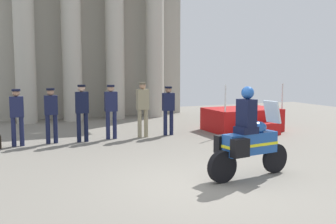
% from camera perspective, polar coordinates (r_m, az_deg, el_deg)
% --- Properties ---
extents(ground_plane, '(28.00, 28.00, 0.00)m').
position_cam_1_polar(ground_plane, '(8.10, 4.82, -10.08)').
color(ground_plane, gray).
extents(colonnade_backdrop, '(8.90, 1.66, 7.35)m').
position_cam_1_polar(colonnade_backdrop, '(18.24, -10.78, 11.45)').
color(colonnade_backdrop, '#A49F91').
rests_on(colonnade_backdrop, ground_plane).
extents(reviewing_stand, '(2.47, 2.20, 1.70)m').
position_cam_1_polar(reviewing_stand, '(14.70, 10.49, -1.12)').
color(reviewing_stand, '#B71414').
rests_on(reviewing_stand, ground_plane).
extents(officer_in_row_0, '(0.39, 0.24, 1.65)m').
position_cam_1_polar(officer_in_row_0, '(12.39, -20.46, -0.09)').
color(officer_in_row_0, '#191E42').
rests_on(officer_in_row_0, ground_plane).
extents(officer_in_row_1, '(0.39, 0.24, 1.65)m').
position_cam_1_polar(officer_in_row_1, '(12.53, -16.10, 0.14)').
color(officer_in_row_1, '#141938').
rests_on(officer_in_row_1, ground_plane).
extents(officer_in_row_2, '(0.39, 0.24, 1.74)m').
position_cam_1_polar(officer_in_row_2, '(12.54, -11.99, 0.50)').
color(officer_in_row_2, black).
rests_on(officer_in_row_2, ground_plane).
extents(officer_in_row_3, '(0.39, 0.24, 1.71)m').
position_cam_1_polar(officer_in_row_3, '(12.90, -8.00, 0.67)').
color(officer_in_row_3, '#191E42').
rests_on(officer_in_row_3, ground_plane).
extents(officer_in_row_4, '(0.39, 0.24, 1.78)m').
position_cam_1_polar(officer_in_row_4, '(13.09, -3.57, 0.98)').
color(officer_in_row_4, gray).
rests_on(officer_in_row_4, ground_plane).
extents(officer_in_row_5, '(0.39, 0.24, 1.63)m').
position_cam_1_polar(officer_in_row_5, '(13.50, 0.05, 0.77)').
color(officer_in_row_5, '#141938').
rests_on(officer_in_row_5, ground_plane).
extents(motorcycle_with_rider, '(2.09, 0.74, 1.90)m').
position_cam_1_polar(motorcycle_with_rider, '(8.50, 11.12, -3.89)').
color(motorcycle_with_rider, black).
rests_on(motorcycle_with_rider, ground_plane).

